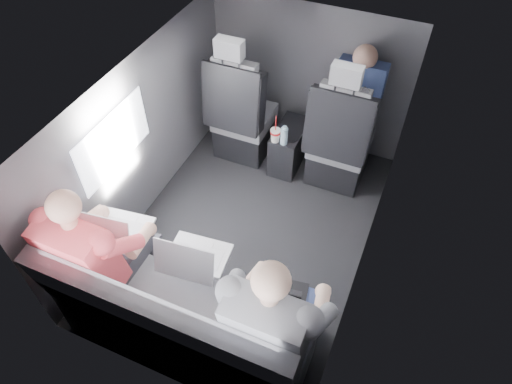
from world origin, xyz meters
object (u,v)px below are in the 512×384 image
at_px(front_seat_right, 339,145).
at_px(laptop_black, 276,298).
at_px(front_seat_left, 242,119).
at_px(soda_cup, 275,135).
at_px(center_console, 289,146).
at_px(water_bottle, 284,136).
at_px(passenger_front_right, 358,96).
at_px(laptop_white, 116,230).
at_px(laptop_silver, 193,257).
at_px(passenger_rear_left, 101,251).
at_px(passenger_rear_right, 276,318).
at_px(rear_bench, 182,323).

distance_m(front_seat_right, laptop_black, 1.70).
bearing_deg(front_seat_left, soda_cup, -22.38).
bearing_deg(center_console, water_bottle, -86.45).
height_order(front_seat_right, passenger_front_right, front_seat_right).
distance_m(laptop_white, laptop_silver, 0.56).
bearing_deg(laptop_white, laptop_black, -2.47).
distance_m(center_console, soda_cup, 0.34).
bearing_deg(laptop_black, center_console, 107.26).
bearing_deg(laptop_white, passenger_rear_left, -85.85).
height_order(front_seat_left, center_console, front_seat_left).
xyz_separation_m(laptop_white, passenger_front_right, (1.08, 1.89, 0.11)).
height_order(center_console, soda_cup, soda_cup).
height_order(front_seat_left, passenger_rear_left, front_seat_left).
height_order(front_seat_left, passenger_rear_right, passenger_rear_right).
bearing_deg(water_bottle, laptop_silver, -91.75).
xyz_separation_m(laptop_black, passenger_rear_left, (-1.12, -0.13, 0.01)).
bearing_deg(laptop_silver, center_console, 88.87).
bearing_deg(water_bottle, rear_bench, -90.40).
distance_m(soda_cup, laptop_white, 1.57).
distance_m(center_console, rear_bench, 1.94).
relative_size(laptop_white, passenger_rear_left, 0.31).
bearing_deg(laptop_black, water_bottle, 108.93).
xyz_separation_m(laptop_white, passenger_rear_right, (1.18, -0.18, 0.01)).
relative_size(front_seat_right, water_bottle, 7.02).
bearing_deg(front_seat_right, laptop_silver, -106.58).
bearing_deg(passenger_front_right, soda_cup, -143.02).
bearing_deg(laptop_silver, passenger_rear_right, -16.90).
relative_size(soda_cup, laptop_black, 0.76).
relative_size(rear_bench, passenger_rear_left, 1.27).
relative_size(front_seat_left, passenger_rear_left, 1.01).
distance_m(center_console, passenger_rear_left, 1.99).
bearing_deg(front_seat_right, soda_cup, -162.91).
bearing_deg(soda_cup, passenger_front_right, 36.98).
relative_size(front_seat_right, rear_bench, 0.79).
distance_m(center_console, laptop_white, 1.83).
distance_m(center_console, laptop_silver, 1.72).
distance_m(front_seat_right, water_bottle, 0.47).
relative_size(front_seat_right, laptop_silver, 3.15).
distance_m(front_seat_left, soda_cup, 0.42).
height_order(rear_bench, laptop_silver, rear_bench).
bearing_deg(center_console, passenger_rear_right, -72.52).
bearing_deg(center_console, rear_bench, -90.00).
distance_m(laptop_white, passenger_rear_left, 0.18).
xyz_separation_m(front_seat_right, passenger_front_right, (0.04, 0.26, 0.35)).
xyz_separation_m(center_console, soda_cup, (-0.07, -0.20, 0.27)).
distance_m(water_bottle, passenger_rear_right, 1.75).
relative_size(soda_cup, laptop_silver, 0.66).
xyz_separation_m(soda_cup, passenger_front_right, (0.55, 0.42, 0.28)).
distance_m(front_seat_left, front_seat_right, 0.90).
bearing_deg(front_seat_left, water_bottle, -18.73).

